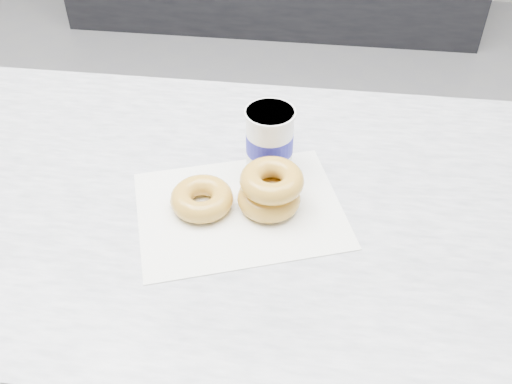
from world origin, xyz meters
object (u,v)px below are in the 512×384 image
Objects in this scene: counter at (152,336)px; donut_single at (202,199)px; donut_stack at (270,189)px; coffee_cup at (270,139)px.

counter is 28.78× the size of donut_single.
donut_single is 0.71× the size of donut_stack.
counter is 25.50× the size of coffee_cup.
coffee_cup is (-0.01, 0.11, 0.02)m from donut_stack.
counter is at bearing 177.62° from donut_stack.
donut_single is 0.17m from coffee_cup.
donut_single is 0.12m from donut_stack.
donut_stack is at bearing -60.04° from coffee_cup.
donut_single is at bearing -10.47° from counter.
coffee_cup reaches higher than donut_stack.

